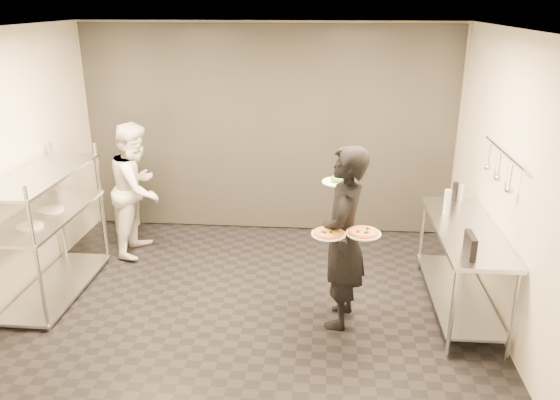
# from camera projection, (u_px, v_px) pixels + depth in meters

# --- Properties ---
(room_shell) EXTENTS (5.00, 4.00, 2.80)m
(room_shell) POSITION_uv_depth(u_px,v_px,m) (261.00, 146.00, 6.52)
(room_shell) COLOR black
(room_shell) RESTS_ON ground
(pass_rack) EXTENTS (0.60, 1.60, 1.50)m
(pass_rack) POSITION_uv_depth(u_px,v_px,m) (49.00, 227.00, 5.81)
(pass_rack) COLOR #AEB1B5
(pass_rack) RESTS_ON ground
(prep_counter) EXTENTS (0.60, 1.80, 0.92)m
(prep_counter) POSITION_uv_depth(u_px,v_px,m) (462.00, 254.00, 5.51)
(prep_counter) COLOR #AEB1B5
(prep_counter) RESTS_ON ground
(utensil_rail) EXTENTS (0.07, 1.20, 0.31)m
(utensil_rail) POSITION_uv_depth(u_px,v_px,m) (500.00, 168.00, 5.17)
(utensil_rail) COLOR #AEB1B5
(utensil_rail) RESTS_ON room_shell
(waiter) EXTENTS (0.54, 0.73, 1.81)m
(waiter) POSITION_uv_depth(u_px,v_px,m) (343.00, 238.00, 5.19)
(waiter) COLOR black
(waiter) RESTS_ON ground
(chef) EXTENTS (0.68, 0.85, 1.67)m
(chef) POSITION_uv_depth(u_px,v_px,m) (137.00, 189.00, 6.77)
(chef) COLOR white
(chef) RESTS_ON ground
(pizza_plate_near) EXTENTS (0.32, 0.32, 0.05)m
(pizza_plate_near) POSITION_uv_depth(u_px,v_px,m) (329.00, 233.00, 4.93)
(pizza_plate_near) COLOR silver
(pizza_plate_near) RESTS_ON waiter
(pizza_plate_far) EXTENTS (0.32, 0.32, 0.05)m
(pizza_plate_far) POSITION_uv_depth(u_px,v_px,m) (363.00, 232.00, 4.93)
(pizza_plate_far) COLOR silver
(pizza_plate_far) RESTS_ON waiter
(salad_plate) EXTENTS (0.31, 0.31, 0.07)m
(salad_plate) POSITION_uv_depth(u_px,v_px,m) (338.00, 180.00, 5.32)
(salad_plate) COLOR silver
(salad_plate) RESTS_ON waiter
(pos_monitor) EXTENTS (0.06, 0.28, 0.20)m
(pos_monitor) POSITION_uv_depth(u_px,v_px,m) (470.00, 245.00, 4.79)
(pos_monitor) COLOR black
(pos_monitor) RESTS_ON prep_counter
(bottle_green) EXTENTS (0.07, 0.07, 0.26)m
(bottle_green) POSITION_uv_depth(u_px,v_px,m) (447.00, 202.00, 5.71)
(bottle_green) COLOR #96A395
(bottle_green) RESTS_ON prep_counter
(bottle_clear) EXTENTS (0.06, 0.06, 0.19)m
(bottle_clear) POSITION_uv_depth(u_px,v_px,m) (462.00, 192.00, 6.11)
(bottle_clear) COLOR #96A395
(bottle_clear) RESTS_ON prep_counter
(bottle_dark) EXTENTS (0.06, 0.06, 0.21)m
(bottle_dark) POSITION_uv_depth(u_px,v_px,m) (455.00, 191.00, 6.12)
(bottle_dark) COLOR black
(bottle_dark) RESTS_ON prep_counter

